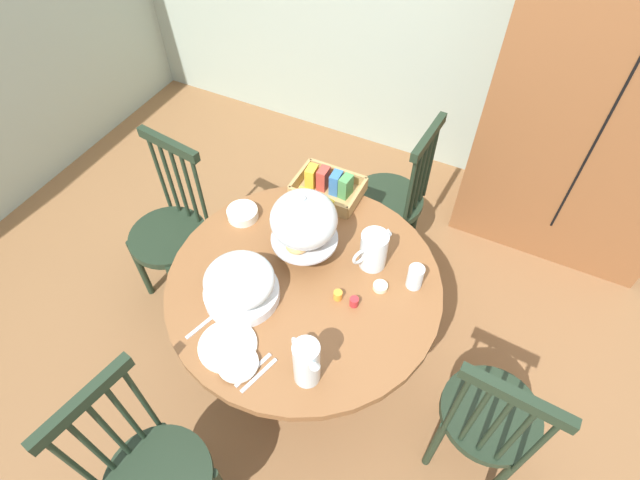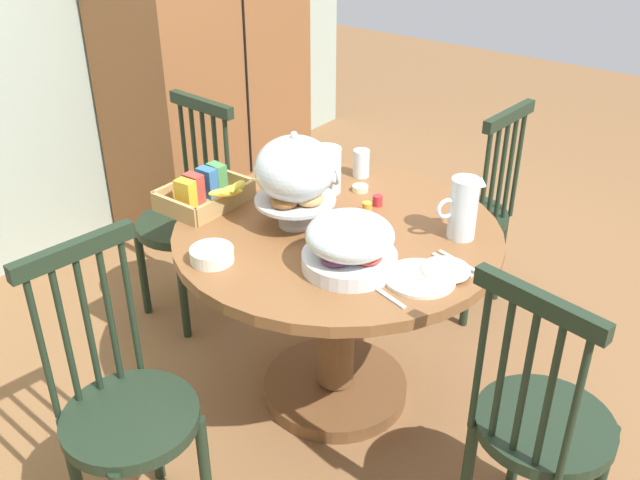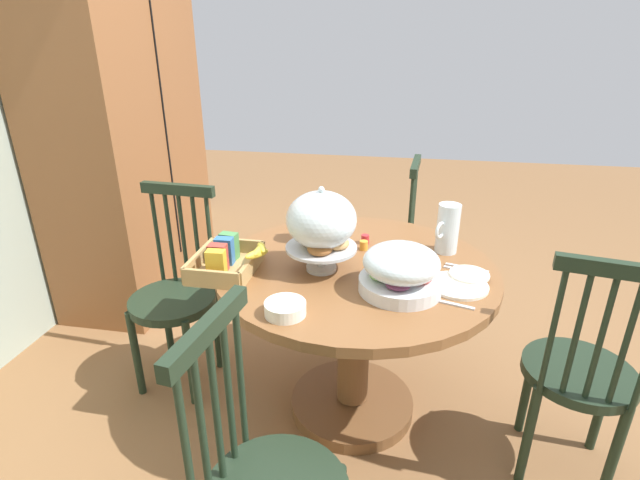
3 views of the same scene
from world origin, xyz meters
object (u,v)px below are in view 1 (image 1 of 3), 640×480
at_px(windsor_chair_far_side, 489,419).
at_px(milk_pitcher, 307,364).
at_px(windsor_chair_facing_door, 154,476).
at_px(dining_table, 305,310).
at_px(cereal_basket, 327,187).
at_px(orange_juice_pitcher, 373,251).
at_px(windsor_chair_near_window, 391,201).
at_px(china_plate_small, 238,363).
at_px(china_plate_large, 228,346).
at_px(cereal_bowl, 243,213).
at_px(drinking_glass, 415,277).
at_px(windsor_chair_by_cabinet, 172,233).
at_px(wooden_armoire, 611,94).
at_px(butter_dish, 380,287).
at_px(pastry_stand_with_dome, 304,222).
at_px(fruit_platter_covered, 240,284).

xyz_separation_m(windsor_chair_far_side, milk_pitcher, (-0.66, -0.27, 0.38)).
bearing_deg(windsor_chair_facing_door, dining_table, 77.53).
height_order(milk_pitcher, cereal_basket, milk_pitcher).
bearing_deg(orange_juice_pitcher, windsor_chair_near_window, 101.55).
bearing_deg(cereal_basket, windsor_chair_far_side, -30.37).
height_order(dining_table, china_plate_small, china_plate_small).
height_order(orange_juice_pitcher, china_plate_large, orange_juice_pitcher).
relative_size(orange_juice_pitcher, cereal_bowl, 1.31).
bearing_deg(drinking_glass, windsor_chair_near_window, 115.66).
xyz_separation_m(windsor_chair_near_window, windsor_chair_by_cabinet, (-0.94, -0.72, 0.00)).
xyz_separation_m(wooden_armoire, cereal_basket, (-1.06, -1.04, -0.20)).
distance_m(dining_table, milk_pitcher, 0.53).
relative_size(wooden_armoire, butter_dish, 32.67).
bearing_deg(china_plate_small, dining_table, 85.06).
height_order(dining_table, windsor_chair_facing_door, windsor_chair_facing_door).
bearing_deg(milk_pitcher, wooden_armoire, 69.09).
height_order(wooden_armoire, windsor_chair_far_side, wooden_armoire).
xyz_separation_m(windsor_chair_by_cabinet, windsor_chair_far_side, (1.72, -0.23, 0.00)).
bearing_deg(windsor_chair_far_side, dining_table, 174.03).
distance_m(dining_table, cereal_bowl, 0.52).
height_order(pastry_stand_with_dome, butter_dish, pastry_stand_with_dome).
height_order(milk_pitcher, china_plate_small, milk_pitcher).
bearing_deg(orange_juice_pitcher, dining_table, -135.94).
bearing_deg(orange_juice_pitcher, windsor_chair_far_side, -24.74).
bearing_deg(windsor_chair_by_cabinet, butter_dish, -1.68).
bearing_deg(butter_dish, drinking_glass, 33.06).
bearing_deg(china_plate_small, butter_dish, 58.54).
xyz_separation_m(windsor_chair_facing_door, pastry_stand_with_dome, (0.12, 0.98, 0.48)).
xyz_separation_m(dining_table, butter_dish, (0.29, 0.11, 0.24)).
bearing_deg(milk_pitcher, butter_dish, 78.97).
bearing_deg(drinking_glass, butter_dish, -146.94).
bearing_deg(cereal_bowl, pastry_stand_with_dome, -9.78).
height_order(wooden_armoire, cereal_basket, wooden_armoire).
bearing_deg(windsor_chair_facing_door, china_plate_small, 69.91).
height_order(windsor_chair_far_side, cereal_basket, windsor_chair_far_side).
relative_size(windsor_chair_far_side, pastry_stand_with_dome, 2.83).
xyz_separation_m(windsor_chair_far_side, china_plate_small, (-0.90, -0.35, 0.30)).
distance_m(milk_pitcher, butter_dish, 0.49).
bearing_deg(milk_pitcher, dining_table, 119.21).
bearing_deg(cereal_basket, butter_dish, -42.21).
bearing_deg(china_plate_large, cereal_basket, 91.27).
relative_size(windsor_chair_by_cabinet, butter_dish, 16.25).
height_order(wooden_armoire, fruit_platter_covered, wooden_armoire).
height_order(windsor_chair_far_side, orange_juice_pitcher, windsor_chair_far_side).
height_order(fruit_platter_covered, cereal_bowl, fruit_platter_covered).
bearing_deg(windsor_chair_facing_door, fruit_platter_covered, 89.68).
bearing_deg(milk_pitcher, drinking_glass, 69.20).
bearing_deg(butter_dish, fruit_platter_covered, -149.43).
distance_m(dining_table, orange_juice_pitcher, 0.43).
bearing_deg(cereal_basket, orange_juice_pitcher, -39.28).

